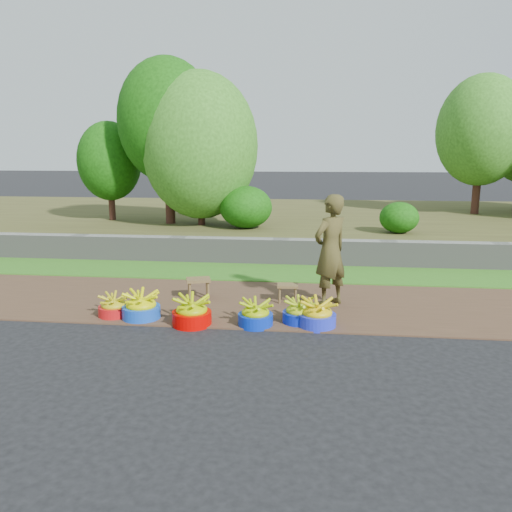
# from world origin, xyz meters

# --- Properties ---
(ground_plane) EXTENTS (120.00, 120.00, 0.00)m
(ground_plane) POSITION_xyz_m (0.00, 0.00, 0.00)
(ground_plane) COLOR black
(ground_plane) RESTS_ON ground
(dirt_shoulder) EXTENTS (80.00, 2.50, 0.02)m
(dirt_shoulder) POSITION_xyz_m (0.00, 1.25, 0.01)
(dirt_shoulder) COLOR #4B3323
(dirt_shoulder) RESTS_ON ground
(grass_verge) EXTENTS (80.00, 1.50, 0.04)m
(grass_verge) POSITION_xyz_m (0.00, 3.25, 0.02)
(grass_verge) COLOR #35761D
(grass_verge) RESTS_ON ground
(retaining_wall) EXTENTS (80.00, 0.35, 0.55)m
(retaining_wall) POSITION_xyz_m (0.00, 4.10, 0.28)
(retaining_wall) COLOR slate
(retaining_wall) RESTS_ON ground
(earth_bank) EXTENTS (80.00, 10.00, 0.50)m
(earth_bank) POSITION_xyz_m (0.00, 9.00, 0.25)
(earth_bank) COLOR #484720
(earth_bank) RESTS_ON ground
(basin_a) EXTENTS (0.45, 0.45, 0.33)m
(basin_a) POSITION_xyz_m (-2.16, 0.34, 0.15)
(basin_a) COLOR red
(basin_a) RESTS_ON ground
(basin_b) EXTENTS (0.54, 0.54, 0.40)m
(basin_b) POSITION_xyz_m (-1.73, 0.29, 0.18)
(basin_b) COLOR blue
(basin_b) RESTS_ON ground
(basin_c) EXTENTS (0.54, 0.54, 0.40)m
(basin_c) POSITION_xyz_m (-0.96, 0.13, 0.18)
(basin_c) COLOR #C50200
(basin_c) RESTS_ON ground
(basin_d) EXTENTS (0.48, 0.48, 0.36)m
(basin_d) POSITION_xyz_m (-0.08, 0.20, 0.16)
(basin_d) COLOR #0728B4
(basin_d) RESTS_ON ground
(basin_e) EXTENTS (0.47, 0.47, 0.35)m
(basin_e) POSITION_xyz_m (0.51, 0.37, 0.16)
(basin_e) COLOR #0A20B7
(basin_e) RESTS_ON ground
(basin_f) EXTENTS (0.51, 0.51, 0.38)m
(basin_f) POSITION_xyz_m (0.75, 0.25, 0.17)
(basin_f) COLOR #1F2DD4
(basin_f) RESTS_ON ground
(stool_left) EXTENTS (0.45, 0.39, 0.33)m
(stool_left) POSITION_xyz_m (-1.14, 1.33, 0.29)
(stool_left) COLOR brown
(stool_left) RESTS_ON dirt_shoulder
(stool_right) EXTENTS (0.34, 0.27, 0.29)m
(stool_right) POSITION_xyz_m (0.30, 1.31, 0.25)
(stool_right) COLOR brown
(stool_right) RESTS_ON dirt_shoulder
(vendor_woman) EXTENTS (0.73, 0.73, 1.71)m
(vendor_woman) POSITION_xyz_m (0.94, 1.24, 0.87)
(vendor_woman) COLOR black
(vendor_woman) RESTS_ON dirt_shoulder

